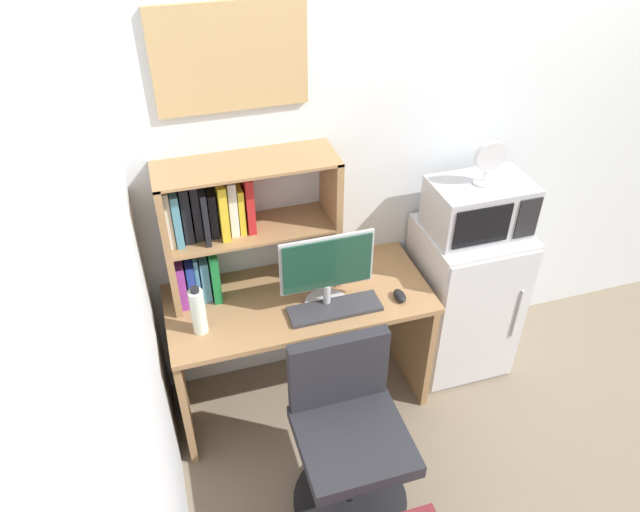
# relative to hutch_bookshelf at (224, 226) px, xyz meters

# --- Properties ---
(wall_back) EXTENTS (6.40, 0.04, 2.60)m
(wall_back) POSITION_rel_hutch_bookshelf_xyz_m (1.61, 0.14, 0.19)
(wall_back) COLOR silver
(wall_back) RESTS_ON ground_plane
(desk) EXTENTS (1.30, 0.59, 0.74)m
(desk) POSITION_rel_hutch_bookshelf_xyz_m (0.31, -0.17, -0.59)
(desk) COLOR #997047
(desk) RESTS_ON ground_plane
(hutch_bookshelf) EXTENTS (0.82, 0.28, 0.69)m
(hutch_bookshelf) POSITION_rel_hutch_bookshelf_xyz_m (0.00, 0.00, 0.00)
(hutch_bookshelf) COLOR #997047
(hutch_bookshelf) RESTS_ON desk
(monitor) EXTENTS (0.45, 0.21, 0.40)m
(monitor) POSITION_rel_hutch_bookshelf_xyz_m (0.42, -0.27, -0.16)
(monitor) COLOR #B7B7BC
(monitor) RESTS_ON desk
(keyboard) EXTENTS (0.45, 0.14, 0.02)m
(keyboard) POSITION_rel_hutch_bookshelf_xyz_m (0.45, -0.32, -0.36)
(keyboard) COLOR #333338
(keyboard) RESTS_ON desk
(computer_mouse) EXTENTS (0.05, 0.10, 0.04)m
(computer_mouse) POSITION_rel_hutch_bookshelf_xyz_m (0.78, -0.33, -0.35)
(computer_mouse) COLOR black
(computer_mouse) RESTS_ON desk
(water_bottle) EXTENTS (0.07, 0.07, 0.26)m
(water_bottle) POSITION_rel_hutch_bookshelf_xyz_m (-0.18, -0.27, -0.25)
(water_bottle) COLOR silver
(water_bottle) RESTS_ON desk
(mini_fridge) EXTENTS (0.53, 0.50, 0.92)m
(mini_fridge) POSITION_rel_hutch_bookshelf_xyz_m (1.27, -0.13, -0.65)
(mini_fridge) COLOR silver
(mini_fridge) RESTS_ON ground_plane
(microwave) EXTENTS (0.50, 0.33, 0.28)m
(microwave) POSITION_rel_hutch_bookshelf_xyz_m (1.27, -0.13, -0.05)
(microwave) COLOR #ADADB2
(microwave) RESTS_ON mini_fridge
(desk_fan) EXTENTS (0.15, 0.11, 0.23)m
(desk_fan) POSITION_rel_hutch_bookshelf_xyz_m (1.27, -0.14, 0.21)
(desk_fan) COLOR silver
(desk_fan) RESTS_ON microwave
(desk_chair) EXTENTS (0.54, 0.54, 0.89)m
(desk_chair) POSITION_rel_hutch_bookshelf_xyz_m (0.36, -0.81, -0.72)
(desk_chair) COLOR black
(desk_chair) RESTS_ON ground_plane
(wall_corkboard) EXTENTS (0.65, 0.02, 0.45)m
(wall_corkboard) POSITION_rel_hutch_bookshelf_xyz_m (0.12, 0.11, 0.74)
(wall_corkboard) COLOR tan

